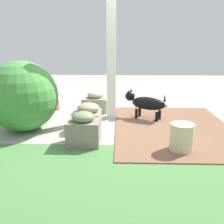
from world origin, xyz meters
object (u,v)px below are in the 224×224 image
ceramic_urn (182,138)px  porch_pillar (111,45)px  terracotta_pot_spiky (53,96)px  dog (145,103)px  round_shrub (22,96)px  stone_planter_mid (89,117)px  stone_planter_far (84,129)px  doormat (150,104)px  stone_planter_nearest (95,103)px

ceramic_urn → porch_pillar: bearing=-57.0°
terracotta_pot_spiky → dog: terracotta_pot_spiky is taller
round_shrub → ceramic_urn: 2.36m
stone_planter_mid → stone_planter_far: stone_planter_far is taller
round_shrub → ceramic_urn: bearing=162.3°
stone_planter_far → doormat: 2.44m
dog → porch_pillar: bearing=-9.5°
porch_pillar → stone_planter_mid: 1.28m
stone_planter_far → stone_planter_mid: bearing=-89.5°
stone_planter_nearest → stone_planter_far: (-0.00, 1.61, 0.03)m
round_shrub → terracotta_pot_spiky: 1.20m
porch_pillar → doormat: bearing=-130.3°
round_shrub → ceramic_urn: (-2.22, 0.71, -0.35)m
terracotta_pot_spiky → ceramic_urn: terracotta_pot_spiky is taller
porch_pillar → doormat: porch_pillar is taller
terracotta_pot_spiky → doormat: 2.05m
stone_planter_nearest → dog: (-0.92, 0.49, 0.13)m
round_shrub → doormat: (-2.11, -1.63, -0.51)m
stone_planter_mid → ceramic_urn: bearing=148.6°
stone_planter_nearest → doormat: bearing=-153.8°
stone_planter_mid → stone_planter_far: bearing=90.5°
round_shrub → terracotta_pot_spiky: (-0.13, -1.17, -0.24)m
porch_pillar → stone_planter_far: size_ratio=5.66×
stone_planter_mid → round_shrub: round_shrub is taller
porch_pillar → round_shrub: (1.31, 0.69, -0.73)m
stone_planter_far → round_shrub: size_ratio=0.42×
stone_planter_nearest → stone_planter_mid: stone_planter_mid is taller
stone_planter_far → terracotta_pot_spiky: size_ratio=0.75×
stone_planter_mid → doormat: (-1.13, -1.59, -0.18)m
stone_planter_mid → round_shrub: 1.03m
round_shrub → stone_planter_mid: bearing=-177.2°
stone_planter_nearest → round_shrub: (0.98, 1.08, 0.36)m
stone_planter_far → dog: 1.45m
round_shrub → doormat: 2.72m
terracotta_pot_spiky → dog: (-1.77, 0.58, 0.01)m
ceramic_urn → terracotta_pot_spiky: bearing=-42.0°
stone_planter_nearest → stone_planter_mid: 1.03m
stone_planter_mid → terracotta_pot_spiky: bearing=-52.9°
round_shrub → dog: size_ratio=1.49×
ceramic_urn → dog: bearing=-76.2°
stone_planter_nearest → round_shrub: size_ratio=0.47×
stone_planter_mid → round_shrub: bearing=2.8°
stone_planter_mid → dog: 1.08m
terracotta_pot_spiky → dog: 1.86m
doormat → porch_pillar: bearing=49.7°
porch_pillar → round_shrub: size_ratio=2.38×
stone_planter_nearest → ceramic_urn: (-1.24, 1.79, 0.01)m
stone_planter_far → terracotta_pot_spiky: bearing=-63.3°
terracotta_pot_spiky → porch_pillar: bearing=157.9°
stone_planter_far → doormat: bearing=-117.5°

